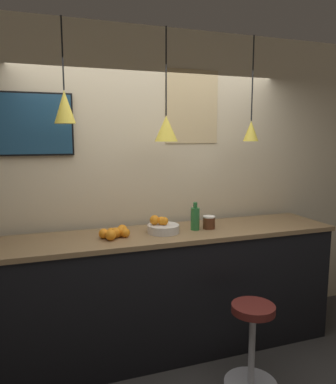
% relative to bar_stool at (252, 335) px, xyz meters
% --- Properties ---
extents(back_wall, '(8.00, 0.06, 2.90)m').
position_rel_bar_stool_xyz_m(back_wall, '(-0.44, 1.12, 1.04)').
color(back_wall, beige).
rests_on(back_wall, ground_plane).
extents(service_counter, '(3.03, 0.65, 1.09)m').
position_rel_bar_stool_xyz_m(service_counter, '(-0.44, 0.69, 0.13)').
color(service_counter, black).
rests_on(service_counter, ground_plane).
extents(bar_stool, '(0.41, 0.41, 0.66)m').
position_rel_bar_stool_xyz_m(bar_stool, '(0.00, 0.00, 0.00)').
color(bar_stool, '#B7B7BC').
rests_on(bar_stool, ground_plane).
extents(fruit_bowl, '(0.27, 0.27, 0.15)m').
position_rel_bar_stool_xyz_m(fruit_bowl, '(-0.49, 0.68, 0.73)').
color(fruit_bowl, beige).
rests_on(fruit_bowl, service_counter).
extents(orange_pile, '(0.25, 0.23, 0.09)m').
position_rel_bar_stool_xyz_m(orange_pile, '(-0.90, 0.66, 0.72)').
color(orange_pile, orange).
rests_on(orange_pile, service_counter).
extents(juice_bottle, '(0.08, 0.08, 0.25)m').
position_rel_bar_stool_xyz_m(juice_bottle, '(-0.19, 0.67, 0.78)').
color(juice_bottle, '#286B33').
rests_on(juice_bottle, service_counter).
extents(spread_jar, '(0.11, 0.11, 0.11)m').
position_rel_bar_stool_xyz_m(spread_jar, '(-0.05, 0.67, 0.74)').
color(spread_jar, '#562D19').
rests_on(spread_jar, service_counter).
extents(pendant_lamp_left, '(0.16, 0.16, 0.79)m').
position_rel_bar_stool_xyz_m(pendant_lamp_left, '(-1.26, 0.73, 1.73)').
color(pendant_lamp_left, black).
extents(pendant_lamp_middle, '(0.20, 0.20, 0.93)m').
position_rel_bar_stool_xyz_m(pendant_lamp_middle, '(-0.44, 0.73, 1.57)').
color(pendant_lamp_middle, black).
extents(pendant_lamp_right, '(0.14, 0.14, 0.93)m').
position_rel_bar_stool_xyz_m(pendant_lamp_right, '(0.38, 0.73, 1.56)').
color(pendant_lamp_right, black).
extents(mounted_tv, '(0.81, 0.04, 0.53)m').
position_rel_bar_stool_xyz_m(mounted_tv, '(-1.58, 1.07, 1.60)').
color(mounted_tv, black).
extents(wall_poster, '(0.54, 0.01, 0.69)m').
position_rel_bar_stool_xyz_m(wall_poster, '(-0.06, 1.09, 1.78)').
color(wall_poster, '#DBBC84').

